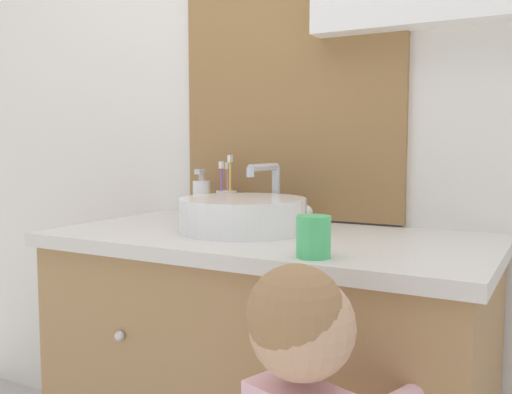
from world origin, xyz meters
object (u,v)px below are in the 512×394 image
sink_basin (244,213)px  drinking_cup (314,237)px  toothbrush_holder (227,203)px  soap_dispenser (202,198)px

sink_basin → drinking_cup: bearing=-38.4°
toothbrush_holder → soap_dispenser: (-0.09, -0.01, 0.01)m
drinking_cup → toothbrush_holder: bearing=137.5°
sink_basin → soap_dispenser: 0.33m
soap_dispenser → toothbrush_holder: bearing=8.4°
toothbrush_holder → soap_dispenser: size_ratio=1.29×
sink_basin → drinking_cup: (0.31, -0.24, -0.00)m
sink_basin → toothbrush_holder: 0.27m
toothbrush_holder → soap_dispenser: bearing=-171.6°
sink_basin → soap_dispenser: bearing=144.5°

